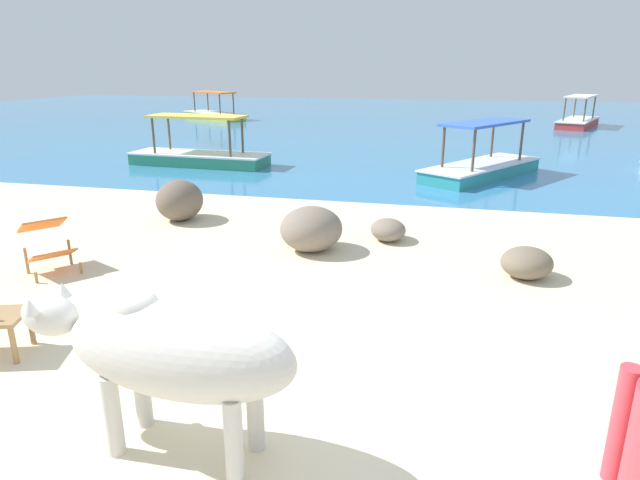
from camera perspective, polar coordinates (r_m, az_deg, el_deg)
name	(u,v)px	position (r m, az deg, el deg)	size (l,w,h in m)	color
sand_beach	(233,434)	(4.25, -9.01, -19.24)	(18.00, 14.00, 0.04)	beige
water_surface	(421,125)	(25.28, 10.40, 11.68)	(60.00, 36.00, 0.03)	teal
cow	(171,350)	(3.75, -15.16, -10.96)	(2.04, 0.71, 1.15)	beige
deck_chair_near	(47,241)	(7.76, -26.43, -0.13)	(0.93, 0.89, 0.68)	#A37A4C
shore_rock_large	(527,263)	(7.23, 20.64, -2.22)	(0.64, 0.61, 0.38)	#756651
shore_rock_medium	(311,229)	(7.73, -0.91, 1.17)	(0.90, 0.86, 0.63)	gray
shore_rock_small	(388,230)	(8.28, 7.08, 1.06)	(0.61, 0.52, 0.32)	gray
shore_rock_flat	(180,200)	(9.56, -14.35, 4.01)	(0.87, 0.77, 0.68)	#6B5B4C
boat_teal	(482,165)	(13.60, 16.43, 7.44)	(2.95, 3.72, 1.29)	teal
boat_red	(578,120)	(26.24, 25.18, 11.17)	(2.39, 3.84, 1.29)	#C63833
boat_green	(199,155)	(14.99, -12.40, 8.65)	(3.72, 1.32, 1.29)	#338E66
boat_yellow	(214,113)	(27.78, -10.92, 12.78)	(3.72, 2.93, 1.29)	gold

